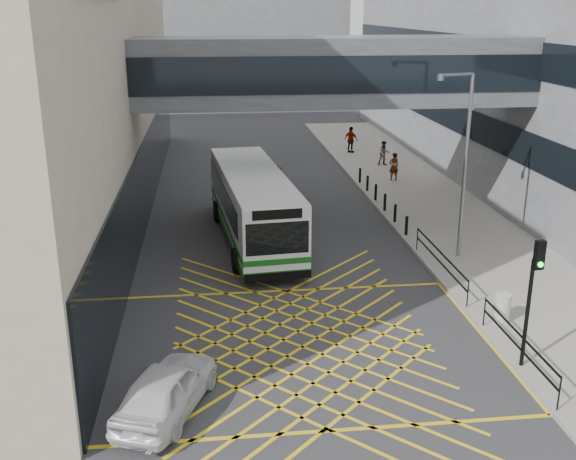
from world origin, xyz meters
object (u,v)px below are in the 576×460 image
object	(u,v)px
bus	(253,204)
car_dark	(264,177)
car_silver	(285,207)
street_lamp	(463,156)
traffic_light	(533,286)
car_white	(166,388)
pedestrian_a	(394,167)
pedestrian_c	(351,140)
litter_bin	(502,308)
pedestrian_b	(384,153)

from	to	relation	value
bus	car_dark	xyz separation A→B (m)	(1.20, 8.72, -0.94)
bus	car_silver	bearing A→B (deg)	53.58
street_lamp	traffic_light	bearing A→B (deg)	-114.19
car_white	car_dark	bearing A→B (deg)	-80.36
pedestrian_a	pedestrian_c	bearing A→B (deg)	-93.87
traffic_light	pedestrian_c	bearing A→B (deg)	79.52
car_silver	traffic_light	size ratio (longest dim) A/B	1.09
car_silver	litter_bin	bearing A→B (deg)	135.44
traffic_light	bus	bearing A→B (deg)	110.82
traffic_light	litter_bin	size ratio (longest dim) A/B	4.10
pedestrian_b	car_dark	bearing A→B (deg)	-153.93
car_dark	litter_bin	xyz separation A→B (m)	(6.52, -18.54, -0.16)
car_white	pedestrian_c	xyz separation A→B (m)	(11.57, 31.92, 0.39)
car_white	pedestrian_b	bearing A→B (deg)	-94.33
litter_bin	pedestrian_c	bearing A→B (deg)	88.71
car_silver	pedestrian_b	xyz separation A→B (m)	(7.94, 10.97, 0.29)
bus	car_white	bearing A→B (deg)	-108.45
bus	pedestrian_b	xyz separation A→B (m)	(9.73, 13.93, -0.77)
car_white	pedestrian_b	xyz separation A→B (m)	(12.94, 27.66, 0.26)
pedestrian_b	pedestrian_c	bearing A→B (deg)	102.58
car_silver	pedestrian_a	distance (m)	10.10
car_dark	pedestrian_c	world-z (taller)	pedestrian_c
car_dark	pedestrian_c	xyz separation A→B (m)	(7.16, 9.47, 0.30)
traffic_light	pedestrian_a	bearing A→B (deg)	76.36
bus	car_white	distance (m)	14.13
pedestrian_a	pedestrian_c	size ratio (longest dim) A/B	0.90
litter_bin	pedestrian_c	xyz separation A→B (m)	(0.63, 28.01, 0.46)
litter_bin	car_dark	bearing A→B (deg)	109.38
street_lamp	pedestrian_c	distance (m)	22.05
car_silver	pedestrian_b	world-z (taller)	pedestrian_b
car_dark	street_lamp	xyz separation A→B (m)	(7.15, -12.32, 3.72)
street_lamp	pedestrian_c	xyz separation A→B (m)	(0.00, 21.79, -3.42)
car_silver	street_lamp	size ratio (longest dim) A/B	0.57
traffic_light	street_lamp	world-z (taller)	street_lamp
bus	pedestrian_b	world-z (taller)	bus
bus	pedestrian_c	size ratio (longest dim) A/B	6.25
car_silver	pedestrian_c	bearing A→B (deg)	-92.80
car_silver	litter_bin	xyz separation A→B (m)	(5.94, -12.78, -0.03)
street_lamp	litter_bin	world-z (taller)	street_lamp
street_lamp	pedestrian_a	distance (m)	13.82
car_white	pedestrian_a	bearing A→B (deg)	-97.25
car_silver	pedestrian_b	distance (m)	13.55
pedestrian_a	litter_bin	bearing A→B (deg)	75.42
traffic_light	pedestrian_c	world-z (taller)	traffic_light
pedestrian_a	pedestrian_b	size ratio (longest dim) A/B	1.05
litter_bin	pedestrian_b	bearing A→B (deg)	85.17
pedestrian_a	car_dark	bearing A→B (deg)	-2.85
car_white	pedestrian_a	world-z (taller)	pedestrian_a
car_white	pedestrian_b	size ratio (longest dim) A/B	2.76
bus	pedestrian_b	size ratio (longest dim) A/B	7.30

